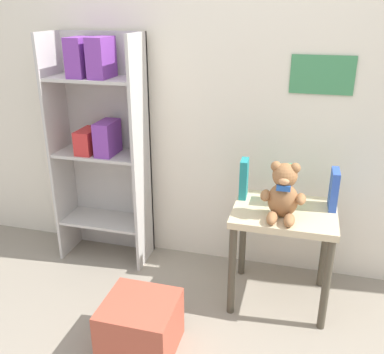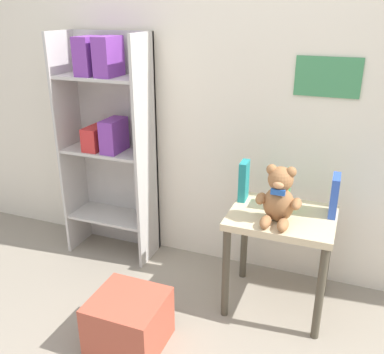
{
  "view_description": "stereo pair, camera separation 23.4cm",
  "coord_description": "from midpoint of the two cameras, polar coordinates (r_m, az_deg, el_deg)",
  "views": [
    {
      "loc": [
        0.34,
        -0.9,
        1.53
      ],
      "look_at": [
        -0.22,
        1.2,
        0.66
      ],
      "focal_mm": 40.0,
      "sensor_mm": 36.0,
      "label": 1
    },
    {
      "loc": [
        0.56,
        -0.83,
        1.53
      ],
      "look_at": [
        -0.22,
        1.2,
        0.66
      ],
      "focal_mm": 40.0,
      "sensor_mm": 36.0,
      "label": 2
    }
  ],
  "objects": [
    {
      "name": "bookshelf_side",
      "position": [
        2.66,
        -8.55,
        5.81
      ],
      "size": [
        0.55,
        0.27,
        1.4
      ],
      "color": "#BCB7B2",
      "rests_on": "ground_plane"
    },
    {
      "name": "storage_bin",
      "position": [
        2.16,
        -5.22,
        -18.75
      ],
      "size": [
        0.34,
        0.32,
        0.26
      ],
      "color": "#AD4C38",
      "rests_on": "ground_plane"
    },
    {
      "name": "teddy_bear",
      "position": [
        2.11,
        14.64,
        -2.66
      ],
      "size": [
        0.22,
        0.2,
        0.29
      ],
      "color": "#99663D",
      "rests_on": "display_table"
    },
    {
      "name": "book_standing_teal",
      "position": [
        2.32,
        9.8,
        -0.55
      ],
      "size": [
        0.04,
        0.1,
        0.22
      ],
      "primitive_type": "cube",
      "rotation": [
        0.0,
        0.0,
        0.04
      ],
      "color": "teal",
      "rests_on": "display_table"
    },
    {
      "name": "wall_back",
      "position": [
        2.43,
        10.74,
        14.82
      ],
      "size": [
        4.8,
        0.07,
        2.5
      ],
      "color": "silver",
      "rests_on": "ground_plane"
    },
    {
      "name": "display_table",
      "position": [
        2.29,
        14.69,
        -7.05
      ],
      "size": [
        0.53,
        0.43,
        0.55
      ],
      "color": "beige",
      "rests_on": "ground_plane"
    },
    {
      "name": "book_standing_blue",
      "position": [
        2.28,
        21.29,
        -2.39
      ],
      "size": [
        0.04,
        0.13,
        0.21
      ],
      "primitive_type": "cube",
      "rotation": [
        0.0,
        0.0,
        0.02
      ],
      "color": "#2D51B7",
      "rests_on": "display_table"
    },
    {
      "name": "book_standing_green",
      "position": [
        2.28,
        15.44,
        -1.67
      ],
      "size": [
        0.02,
        0.12,
        0.21
      ],
      "primitive_type": "cube",
      "rotation": [
        0.0,
        0.0,
        0.01
      ],
      "color": "#33934C",
      "rests_on": "display_table"
    }
  ]
}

